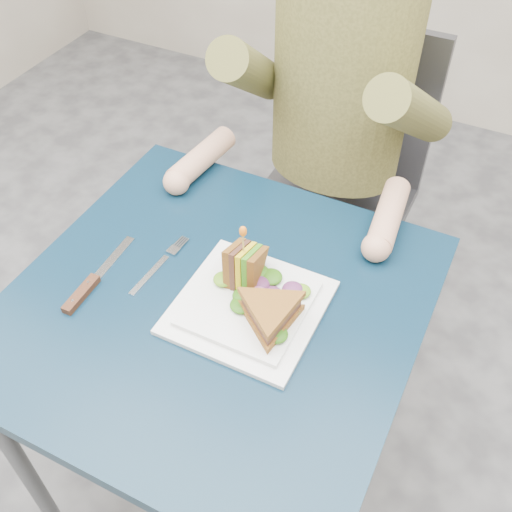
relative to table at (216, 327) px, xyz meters
The scene contains 13 objects.
ground 0.65m from the table, ahead, with size 4.00×4.00×0.00m, color #4C4C4F.
table is the anchor object (origin of this frame).
chair 0.74m from the table, 90.00° to the left, with size 0.42×0.40×0.93m.
diner 0.67m from the table, 90.00° to the left, with size 0.54×0.59×0.74m.
plate 0.11m from the table, 10.62° to the left, with size 0.26×0.26×0.02m.
sandwich_flat 0.17m from the table, ahead, with size 0.20×0.20×0.05m.
sandwich_upright 0.15m from the table, 59.58° to the left, with size 0.09×0.14×0.14m.
fork 0.17m from the table, 168.98° to the left, with size 0.03×0.18×0.01m.
knife 0.26m from the table, 160.67° to the right, with size 0.03×0.22×0.02m.
toothpick 0.21m from the table, 59.58° to the left, with size 0.00×0.00×0.06m, color tan.
toothpick_frill 0.24m from the table, 59.58° to the left, with size 0.01×0.01×0.02m, color orange.
lettuce_spill 0.13m from the table, 17.44° to the left, with size 0.15×0.13×0.02m, color #337A14, non-canonical shape.
onion_ring 0.14m from the table, 12.10° to the left, with size 0.04×0.04×0.01m, color #9E4C7A.
Camera 1 is at (0.39, -0.61, 1.59)m, focal length 42.00 mm.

